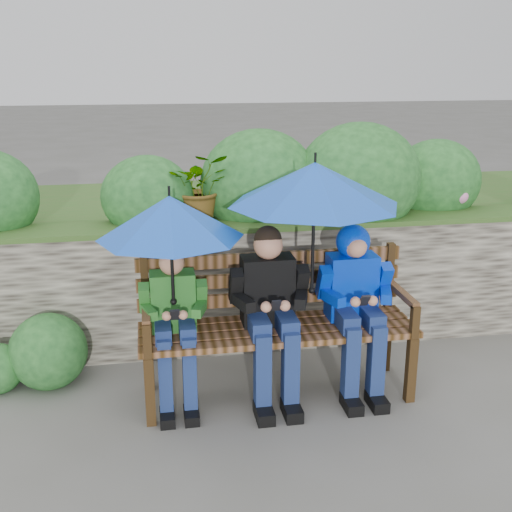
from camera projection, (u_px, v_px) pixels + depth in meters
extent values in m
plane|color=#5A5951|center=(258.00, 387.00, 4.56)|extent=(60.00, 60.00, 0.00)
cube|color=#38332C|center=(242.00, 286.00, 5.12)|extent=(8.00, 0.40, 1.00)
cube|color=#2F6421|center=(242.00, 224.00, 4.97)|extent=(8.00, 0.42, 0.04)
cube|color=#2F6421|center=(224.00, 247.00, 6.26)|extent=(8.00, 2.00, 0.96)
ellipsoid|color=#1C4C1F|center=(147.00, 197.00, 4.97)|extent=(0.72, 0.57, 0.65)
ellipsoid|color=#1C4C1F|center=(259.00, 182.00, 5.16)|extent=(0.95, 0.76, 0.86)
ellipsoid|color=#1C4C1F|center=(359.00, 179.00, 5.17)|extent=(1.02, 0.82, 0.92)
ellipsoid|color=#1C4C1F|center=(436.00, 181.00, 5.50)|extent=(0.79, 0.63, 0.71)
sphere|color=pink|center=(16.00, 212.00, 4.75)|extent=(0.14, 0.14, 0.14)
sphere|color=pink|center=(273.00, 203.00, 5.07)|extent=(0.14, 0.14, 0.14)
sphere|color=pink|center=(460.00, 196.00, 5.33)|extent=(0.14, 0.14, 0.14)
imported|color=#1C4C1F|center=(200.00, 187.00, 4.93)|extent=(0.48, 0.41, 0.53)
imported|color=#1C4C1F|center=(388.00, 179.00, 5.17)|extent=(0.32, 0.32, 0.56)
sphere|color=#1C4C1F|center=(48.00, 351.00, 4.59)|extent=(0.55, 0.55, 0.55)
cube|color=#352310|center=(150.00, 392.00, 4.04)|extent=(0.06, 0.06, 0.47)
cube|color=#352310|center=(149.00, 359.00, 4.48)|extent=(0.06, 0.06, 0.47)
cube|color=#352310|center=(411.00, 370.00, 4.32)|extent=(0.06, 0.06, 0.47)
cube|color=#352310|center=(386.00, 341.00, 4.76)|extent=(0.06, 0.06, 0.47)
cube|color=#3F280E|center=(284.00, 342.00, 4.14)|extent=(1.86, 0.10, 0.04)
cube|color=#3F280E|center=(280.00, 334.00, 4.26)|extent=(1.86, 0.10, 0.04)
cube|color=#3F280E|center=(276.00, 326.00, 4.39)|extent=(1.86, 0.10, 0.04)
cube|color=#3F280E|center=(272.00, 319.00, 4.52)|extent=(1.86, 0.10, 0.04)
cube|color=#352310|center=(145.00, 292.00, 4.35)|extent=(0.05, 0.05, 0.52)
cube|color=#3F280E|center=(146.00, 310.00, 4.12)|extent=(0.05, 0.48, 0.04)
cube|color=#352310|center=(147.00, 341.00, 3.93)|extent=(0.05, 0.05, 0.23)
cube|color=#352310|center=(389.00, 278.00, 4.63)|extent=(0.05, 0.05, 0.52)
cube|color=#3F280E|center=(402.00, 294.00, 4.40)|extent=(0.05, 0.48, 0.04)
cube|color=#352310|center=(415.00, 322.00, 4.22)|extent=(0.05, 0.05, 0.23)
cube|color=#3F280E|center=(271.00, 298.00, 4.53)|extent=(1.86, 0.04, 0.09)
cube|color=#3F280E|center=(271.00, 278.00, 4.49)|extent=(1.86, 0.04, 0.09)
cube|color=#3F280E|center=(271.00, 259.00, 4.45)|extent=(1.86, 0.04, 0.09)
cube|color=#287728|center=(173.00, 301.00, 4.24)|extent=(0.29, 0.17, 0.40)
sphere|color=tan|center=(172.00, 263.00, 4.14)|extent=(0.16, 0.16, 0.16)
sphere|color=tan|center=(171.00, 258.00, 4.14)|extent=(0.16, 0.16, 0.16)
cube|color=navy|center=(163.00, 331.00, 4.14)|extent=(0.10, 0.28, 0.10)
cube|color=navy|center=(165.00, 379.00, 4.09)|extent=(0.09, 0.09, 0.56)
cube|color=black|center=(167.00, 417.00, 4.12)|extent=(0.09, 0.19, 0.07)
cube|color=navy|center=(187.00, 329.00, 4.17)|extent=(0.10, 0.28, 0.10)
cube|color=navy|center=(190.00, 377.00, 4.12)|extent=(0.09, 0.09, 0.56)
cube|color=black|center=(192.00, 415.00, 4.14)|extent=(0.09, 0.19, 0.07)
cube|color=#287728|center=(144.00, 298.00, 4.15)|extent=(0.07, 0.16, 0.22)
cube|color=#287728|center=(149.00, 312.00, 4.07)|extent=(0.11, 0.18, 0.06)
sphere|color=tan|center=(167.00, 316.00, 4.01)|extent=(0.06, 0.06, 0.06)
cube|color=#287728|center=(201.00, 294.00, 4.21)|extent=(0.07, 0.16, 0.22)
cube|color=#287728|center=(199.00, 309.00, 4.12)|extent=(0.11, 0.18, 0.06)
sphere|color=tan|center=(183.00, 315.00, 4.03)|extent=(0.06, 0.06, 0.06)
cube|color=black|center=(175.00, 315.00, 4.01)|extent=(0.06, 0.07, 0.09)
cube|color=black|center=(267.00, 290.00, 4.33)|extent=(0.35, 0.21, 0.47)
sphere|color=tan|center=(268.00, 245.00, 4.22)|extent=(0.19, 0.19, 0.19)
sphere|color=black|center=(268.00, 239.00, 4.22)|extent=(0.19, 0.19, 0.19)
cube|color=navy|center=(258.00, 324.00, 4.21)|extent=(0.12, 0.33, 0.12)
cube|color=navy|center=(262.00, 375.00, 4.14)|extent=(0.10, 0.11, 0.57)
cube|color=black|center=(264.00, 413.00, 4.16)|extent=(0.11, 0.23, 0.08)
cube|color=navy|center=(286.00, 322.00, 4.24)|extent=(0.12, 0.33, 0.12)
cube|color=navy|center=(290.00, 372.00, 4.17)|extent=(0.10, 0.11, 0.57)
cube|color=black|center=(292.00, 410.00, 4.19)|extent=(0.11, 0.23, 0.08)
cube|color=black|center=(236.00, 286.00, 4.23)|extent=(0.08, 0.19, 0.26)
cube|color=black|center=(244.00, 303.00, 4.13)|extent=(0.13, 0.22, 0.07)
sphere|color=tan|center=(266.00, 307.00, 4.06)|extent=(0.07, 0.07, 0.07)
cube|color=black|center=(301.00, 282.00, 4.30)|extent=(0.08, 0.19, 0.26)
cube|color=black|center=(301.00, 299.00, 4.19)|extent=(0.13, 0.22, 0.07)
sphere|color=tan|center=(285.00, 306.00, 4.08)|extent=(0.07, 0.07, 0.07)
cube|color=black|center=(276.00, 305.00, 4.06)|extent=(0.06, 0.07, 0.09)
cube|color=#000EB7|center=(351.00, 286.00, 4.43)|extent=(0.33, 0.20, 0.45)
sphere|color=tan|center=(354.00, 244.00, 4.32)|extent=(0.19, 0.19, 0.19)
sphere|color=#000EB7|center=(353.00, 241.00, 4.35)|extent=(0.23, 0.23, 0.23)
sphere|color=tan|center=(356.00, 247.00, 4.28)|extent=(0.14, 0.14, 0.14)
cube|color=navy|center=(345.00, 318.00, 4.32)|extent=(0.12, 0.31, 0.12)
cube|color=navy|center=(350.00, 367.00, 4.25)|extent=(0.10, 0.11, 0.57)
cube|color=black|center=(352.00, 404.00, 4.27)|extent=(0.11, 0.22, 0.08)
cube|color=navy|center=(370.00, 316.00, 4.35)|extent=(0.12, 0.31, 0.12)
cube|color=navy|center=(376.00, 365.00, 4.28)|extent=(0.10, 0.11, 0.57)
cube|color=black|center=(377.00, 402.00, 4.30)|extent=(0.11, 0.22, 0.08)
cube|color=#000EB7|center=(324.00, 282.00, 4.33)|extent=(0.08, 0.18, 0.25)
cube|color=#000EB7|center=(333.00, 298.00, 4.24)|extent=(0.13, 0.21, 0.07)
sphere|color=tan|center=(355.00, 302.00, 4.17)|extent=(0.07, 0.07, 0.07)
cube|color=#000EB7|center=(384.00, 279.00, 4.40)|extent=(0.08, 0.18, 0.25)
cube|color=#000EB7|center=(386.00, 295.00, 4.30)|extent=(0.13, 0.21, 0.07)
sphere|color=tan|center=(373.00, 301.00, 4.19)|extent=(0.07, 0.07, 0.07)
cube|color=black|center=(365.00, 300.00, 4.17)|extent=(0.06, 0.07, 0.09)
cone|color=blue|center=(170.00, 217.00, 3.95)|extent=(0.92, 0.92, 0.27)
cylinder|color=black|center=(169.00, 191.00, 3.90)|extent=(0.02, 0.02, 0.06)
cylinder|color=black|center=(172.00, 260.00, 4.03)|extent=(0.02, 0.02, 0.56)
sphere|color=black|center=(173.00, 302.00, 4.11)|extent=(0.04, 0.04, 0.04)
cone|color=blue|center=(315.00, 184.00, 4.04)|extent=(1.12, 1.12, 0.28)
cylinder|color=black|center=(315.00, 157.00, 4.00)|extent=(0.02, 0.02, 0.06)
cylinder|color=black|center=(313.00, 238.00, 4.15)|extent=(0.02, 0.02, 0.72)
sphere|color=black|center=(312.00, 290.00, 4.26)|extent=(0.04, 0.04, 0.04)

